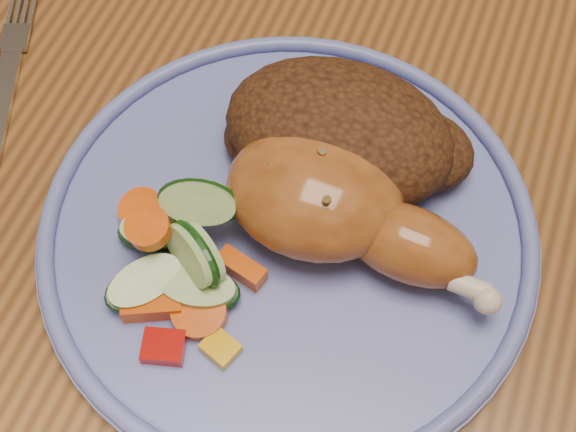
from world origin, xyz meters
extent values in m
cube|color=brown|center=(0.00, 0.00, 0.73)|extent=(0.90, 1.40, 0.04)
cylinder|color=#4C2D16|center=(-0.18, 0.37, 0.21)|extent=(0.04, 0.04, 0.41)
cylinder|color=#5D68B6|center=(-0.10, -0.06, 0.76)|extent=(0.28, 0.28, 0.01)
torus|color=#5D68B6|center=(-0.10, -0.06, 0.77)|extent=(0.28, 0.28, 0.01)
ellipsoid|color=#A45822|center=(-0.09, -0.04, 0.79)|extent=(0.10, 0.08, 0.05)
ellipsoid|color=#A45822|center=(-0.04, -0.05, 0.78)|extent=(0.08, 0.05, 0.04)
sphere|color=beige|center=(0.01, -0.07, 0.78)|extent=(0.02, 0.02, 0.02)
ellipsoid|color=#442411|center=(-0.09, 0.00, 0.79)|extent=(0.13, 0.10, 0.06)
ellipsoid|color=#442411|center=(-0.05, 0.01, 0.78)|extent=(0.07, 0.05, 0.04)
ellipsoid|color=#442411|center=(-0.13, -0.01, 0.77)|extent=(0.06, 0.05, 0.03)
cube|color=#A50A05|center=(-0.14, -0.15, 0.77)|extent=(0.03, 0.02, 0.01)
cube|color=#E5A507|center=(-0.11, -0.14, 0.77)|extent=(0.02, 0.02, 0.01)
cube|color=#EA5307|center=(-0.15, -0.13, 0.77)|extent=(0.03, 0.02, 0.01)
cylinder|color=#EA5307|center=(-0.13, -0.12, 0.77)|extent=(0.03, 0.03, 0.01)
cylinder|color=#EA5307|center=(-0.17, -0.10, 0.79)|extent=(0.02, 0.03, 0.01)
cylinder|color=#EA5307|center=(-0.18, -0.08, 0.77)|extent=(0.03, 0.03, 0.02)
cube|color=#EA5307|center=(-0.12, -0.09, 0.77)|extent=(0.03, 0.02, 0.01)
cylinder|color=#B2D087|center=(-0.13, -0.11, 0.77)|extent=(0.05, 0.05, 0.02)
cylinder|color=#B2D087|center=(-0.15, -0.07, 0.79)|extent=(0.05, 0.05, 0.04)
cylinder|color=#B2D087|center=(-0.14, -0.10, 0.78)|extent=(0.05, 0.05, 0.04)
cylinder|color=#B2D087|center=(-0.16, -0.12, 0.77)|extent=(0.06, 0.06, 0.02)
cylinder|color=#B2D087|center=(-0.17, -0.09, 0.77)|extent=(0.05, 0.06, 0.02)
cube|color=silver|center=(-0.33, 0.02, 0.75)|extent=(0.04, 0.07, 0.00)
camera|label=1|loc=(-0.03, -0.26, 1.16)|focal=50.00mm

